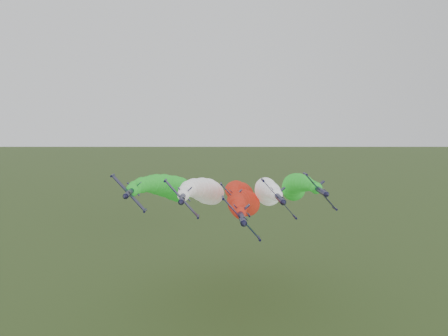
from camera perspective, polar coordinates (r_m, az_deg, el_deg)
The scene contains 6 objects.
jet_lead at distance 134.83m, azimuth 2.48°, elevation -4.50°, with size 15.65×78.65×19.11m.
jet_inner_left at distance 146.01m, azimuth -2.56°, elevation -2.99°, with size 15.52×78.52×18.98m.
jet_inner_right at distance 144.07m, azimuth 5.66°, elevation -2.98°, with size 15.90×78.90×19.36m.
jet_outer_left at distance 149.75m, azimuth -7.11°, elevation -2.53°, with size 15.69×78.70×19.15m.
jet_outer_right at distance 152.39m, azimuth 9.24°, elevation -2.37°, with size 15.76×78.77×19.22m.
jet_trail at distance 160.18m, azimuth 1.91°, elevation -3.18°, with size 15.63×78.64×19.09m.
Camera 1 is at (-8.18, -99.21, 61.85)m, focal length 35.00 mm.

